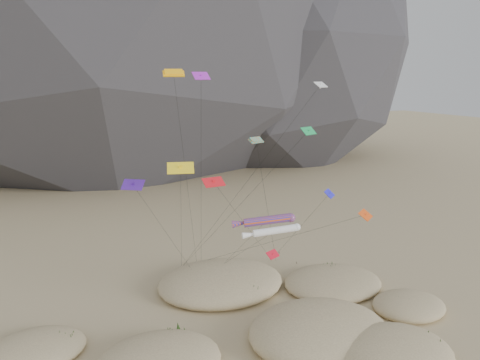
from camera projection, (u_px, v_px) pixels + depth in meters
name	position (u px, v px, depth m)	size (l,w,h in m)	color
ground	(295.00, 359.00, 46.18)	(500.00, 500.00, 0.00)	#CCB789
dunes	(264.00, 333.00, 49.61)	(50.45, 39.89, 4.00)	#CCB789
dune_grass	(262.00, 339.00, 48.13)	(40.56, 26.61, 1.58)	black
kite_stakes	(229.00, 267.00, 68.15)	(19.30, 5.73, 0.30)	#3F2D1E
rainbow_tube_kite	(265.00, 221.00, 50.96)	(6.77, 17.10, 12.73)	#EC5718
white_tube_kite	(273.00, 231.00, 49.87)	(6.42, 17.76, 11.84)	white
orange_parafoil	(174.00, 77.00, 50.47)	(7.84, 13.89, 28.10)	#FFAF0D
multi_parafoil	(256.00, 143.00, 55.64)	(8.90, 9.38, 20.28)	orange
delta_kites	(253.00, 172.00, 52.50)	(28.52, 20.85, 27.74)	purple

